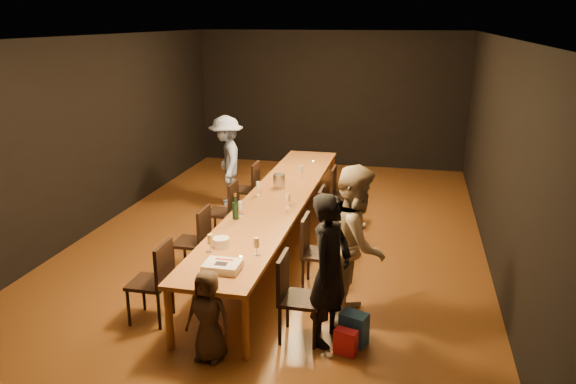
% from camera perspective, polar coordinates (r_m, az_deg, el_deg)
% --- Properties ---
extents(ground, '(10.00, 10.00, 0.00)m').
position_cam_1_polar(ground, '(8.41, -1.14, -5.43)').
color(ground, '#4F2413').
rests_on(ground, ground).
extents(room_shell, '(6.04, 10.04, 3.02)m').
position_cam_1_polar(room_shell, '(7.84, -1.23, 8.71)').
color(room_shell, black).
rests_on(room_shell, ground).
extents(table, '(0.90, 6.00, 0.75)m').
position_cam_1_polar(table, '(8.16, -1.17, -0.88)').
color(table, '#97622B').
rests_on(table, ground).
extents(chair_right_0, '(0.42, 0.42, 0.93)m').
position_cam_1_polar(chair_right_0, '(5.92, 1.29, -10.71)').
color(chair_right_0, black).
rests_on(chair_right_0, ground).
extents(chair_right_1, '(0.42, 0.42, 0.93)m').
position_cam_1_polar(chair_right_1, '(6.98, 3.28, -6.20)').
color(chair_right_1, black).
rests_on(chair_right_1, ground).
extents(chair_right_2, '(0.42, 0.42, 0.93)m').
position_cam_1_polar(chair_right_2, '(8.09, 4.70, -2.89)').
color(chair_right_2, black).
rests_on(chair_right_2, ground).
extents(chair_right_3, '(0.42, 0.42, 0.93)m').
position_cam_1_polar(chair_right_3, '(9.21, 5.78, -0.38)').
color(chair_right_3, black).
rests_on(chair_right_3, ground).
extents(chair_left_0, '(0.42, 0.42, 0.93)m').
position_cam_1_polar(chair_left_0, '(6.43, -13.89, -8.84)').
color(chair_left_0, black).
rests_on(chair_left_0, ground).
extents(chair_left_1, '(0.42, 0.42, 0.93)m').
position_cam_1_polar(chair_left_1, '(7.43, -9.81, -4.96)').
color(chair_left_1, black).
rests_on(chair_left_1, ground).
extents(chair_left_2, '(0.42, 0.42, 0.93)m').
position_cam_1_polar(chair_left_2, '(8.47, -6.75, -2.00)').
color(chair_left_2, black).
rests_on(chair_left_2, ground).
extents(chair_left_3, '(0.42, 0.42, 0.93)m').
position_cam_1_polar(chair_left_3, '(9.55, -4.38, 0.30)').
color(chair_left_3, black).
rests_on(chair_left_3, ground).
extents(woman_birthday, '(0.56, 0.68, 1.61)m').
position_cam_1_polar(woman_birthday, '(5.74, 4.32, -7.89)').
color(woman_birthday, black).
rests_on(woman_birthday, ground).
extents(woman_tan, '(0.69, 0.87, 1.76)m').
position_cam_1_polar(woman_tan, '(6.22, 6.93, -5.17)').
color(woman_tan, beige).
rests_on(woman_tan, ground).
extents(man_blue, '(0.96, 1.19, 1.61)m').
position_cam_1_polar(man_blue, '(10.09, -6.25, 3.18)').
color(man_blue, '#7C8EC0').
rests_on(man_blue, ground).
extents(child, '(0.49, 0.35, 0.94)m').
position_cam_1_polar(child, '(5.64, -8.12, -12.34)').
color(child, '#3B2C21').
rests_on(child, ground).
extents(gift_bag_red, '(0.25, 0.18, 0.27)m').
position_cam_1_polar(gift_bag_red, '(5.85, 5.88, -14.93)').
color(gift_bag_red, red).
rests_on(gift_bag_red, ground).
extents(gift_bag_blue, '(0.32, 0.26, 0.34)m').
position_cam_1_polar(gift_bag_blue, '(6.00, 6.70, -13.60)').
color(gift_bag_blue, '#2961B1').
rests_on(gift_bag_blue, ground).
extents(birthday_cake, '(0.37, 0.30, 0.09)m').
position_cam_1_polar(birthday_cake, '(5.87, -6.69, -7.50)').
color(birthday_cake, white).
rests_on(birthday_cake, table).
extents(plate_stack, '(0.25, 0.25, 0.11)m').
position_cam_1_polar(plate_stack, '(6.44, -6.83, -5.11)').
color(plate_stack, white).
rests_on(plate_stack, table).
extents(champagne_bottle, '(0.11, 0.11, 0.35)m').
position_cam_1_polar(champagne_bottle, '(7.26, -5.37, -1.44)').
color(champagne_bottle, black).
rests_on(champagne_bottle, table).
extents(ice_bucket, '(0.21, 0.21, 0.21)m').
position_cam_1_polar(ice_bucket, '(8.61, -0.90, 1.16)').
color(ice_bucket, silver).
rests_on(ice_bucket, table).
extents(wineglass_0, '(0.06, 0.06, 0.21)m').
position_cam_1_polar(wineglass_0, '(6.30, -7.89, -5.18)').
color(wineglass_0, beige).
rests_on(wineglass_0, table).
extents(wineglass_1, '(0.06, 0.06, 0.21)m').
position_cam_1_polar(wineglass_1, '(6.17, -3.23, -5.55)').
color(wineglass_1, beige).
rests_on(wineglass_1, table).
extents(wineglass_2, '(0.06, 0.06, 0.21)m').
position_cam_1_polar(wineglass_2, '(7.37, -4.84, -1.71)').
color(wineglass_2, silver).
rests_on(wineglass_2, table).
extents(wineglass_3, '(0.06, 0.06, 0.21)m').
position_cam_1_polar(wineglass_3, '(7.65, -0.01, -0.94)').
color(wineglass_3, beige).
rests_on(wineglass_3, table).
extents(wineglass_4, '(0.06, 0.06, 0.21)m').
position_cam_1_polar(wineglass_4, '(8.23, -3.04, 0.36)').
color(wineglass_4, silver).
rests_on(wineglass_4, table).
extents(wineglass_5, '(0.06, 0.06, 0.21)m').
position_cam_1_polar(wineglass_5, '(9.14, 1.38, 2.09)').
color(wineglass_5, silver).
rests_on(wineglass_5, table).
extents(tealight_near, '(0.05, 0.05, 0.03)m').
position_cam_1_polar(tealight_near, '(6.11, -4.81, -6.69)').
color(tealight_near, '#B2B7B2').
rests_on(tealight_near, table).
extents(tealight_mid, '(0.05, 0.05, 0.03)m').
position_cam_1_polar(tealight_mid, '(8.12, -0.13, -0.50)').
color(tealight_mid, '#B2B7B2').
rests_on(tealight_mid, table).
extents(tealight_far, '(0.05, 0.05, 0.03)m').
position_cam_1_polar(tealight_far, '(10.13, 2.57, 3.08)').
color(tealight_far, '#B2B7B2').
rests_on(tealight_far, table).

